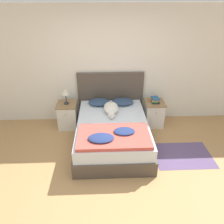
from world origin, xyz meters
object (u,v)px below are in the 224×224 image
object	(u,v)px
pillow_left	(99,102)
table_lamp	(65,92)
bed	(112,133)
pillow_right	(123,102)
dog	(111,109)
book_stack	(155,100)
nightstand_right	(154,113)
nightstand_left	(68,115)

from	to	relation	value
pillow_left	table_lamp	xyz separation A→B (m)	(-0.72, -0.04, 0.26)
bed	pillow_left	world-z (taller)	pillow_left
pillow_right	pillow_left	bearing A→B (deg)	180.00
bed	pillow_right	size ratio (longest dim) A/B	4.06
pillow_right	dog	size ratio (longest dim) A/B	0.69
bed	book_stack	size ratio (longest dim) A/B	8.09
pillow_left	table_lamp	size ratio (longest dim) A/B	1.35
nightstand_right	book_stack	world-z (taller)	book_stack
pillow_left	table_lamp	world-z (taller)	table_lamp
nightstand_left	book_stack	bearing A→B (deg)	0.16
bed	book_stack	xyz separation A→B (m)	(0.97, 0.70, 0.37)
bed	book_stack	distance (m)	1.26
bed	pillow_left	distance (m)	0.84
pillow_right	table_lamp	bearing A→B (deg)	-178.24
bed	dog	world-z (taller)	dog
nightstand_left	book_stack	world-z (taller)	book_stack
nightstand_right	pillow_left	distance (m)	1.27
pillow_left	dog	world-z (taller)	dog
bed	pillow_right	bearing A→B (deg)	70.70
nightstand_right	pillow_right	size ratio (longest dim) A/B	1.21
nightstand_left	pillow_left	distance (m)	0.77
dog	book_stack	bearing A→B (deg)	18.96
bed	nightstand_right	size ratio (longest dim) A/B	3.34
nightstand_left	table_lamp	world-z (taller)	table_lamp
table_lamp	pillow_left	bearing A→B (deg)	3.03
pillow_right	book_stack	bearing A→B (deg)	-2.65
book_stack	nightstand_left	bearing A→B (deg)	-179.84
bed	nightstand_right	distance (m)	1.20
pillow_right	dog	bearing A→B (deg)	-125.82
pillow_right	table_lamp	size ratio (longest dim) A/B	1.35
nightstand_left	nightstand_right	world-z (taller)	same
nightstand_right	dog	distance (m)	1.09
book_stack	table_lamp	world-z (taller)	table_lamp
bed	nightstand_left	xyz separation A→B (m)	(-0.97, 0.70, 0.03)
pillow_left	bed	bearing A→B (deg)	-70.70
dog	table_lamp	world-z (taller)	table_lamp
nightstand_left	dog	world-z (taller)	dog
nightstand_left	pillow_right	world-z (taller)	pillow_right
nightstand_right	pillow_left	xyz separation A→B (m)	(-1.23, 0.04, 0.29)
nightstand_right	table_lamp	distance (m)	2.02
nightstand_left	book_stack	distance (m)	1.98
nightstand_right	dog	size ratio (longest dim) A/B	0.84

